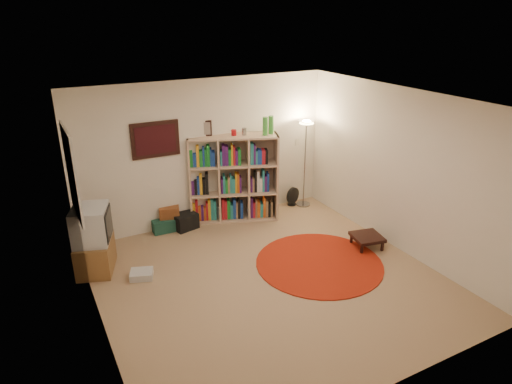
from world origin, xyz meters
TOP-DOWN VIEW (x-y plane):
  - room at (-0.05, 0.05)m, footprint 4.54×4.54m
  - bookshelf at (0.42, 2.10)m, footprint 1.60×0.96m
  - floor_lamp at (1.87, 1.99)m, footprint 0.35×0.35m
  - floor_fan at (1.69, 2.09)m, footprint 0.32×0.21m
  - tv_stand at (-2.08, 1.42)m, footprint 0.67×0.79m
  - dvd_box at (-1.57, 0.91)m, footprint 0.38×0.35m
  - suitcase at (-0.70, 2.25)m, footprint 0.68×0.45m
  - wicker_basket at (-0.72, 2.22)m, footprint 0.39×0.32m
  - duffel_bag at (-0.49, 2.11)m, footprint 0.45×0.40m
  - paper_towel at (0.20, 2.19)m, footprint 0.12×0.12m
  - red_rug at (0.87, 0.04)m, footprint 1.89×1.89m
  - side_table at (1.83, 0.11)m, footprint 0.53×0.53m

SIDE VIEW (x-z plane):
  - red_rug at x=0.87m, z-range 0.00..0.02m
  - dvd_box at x=-1.57m, z-range 0.00..0.10m
  - suitcase at x=-0.70m, z-range 0.00..0.21m
  - paper_towel at x=0.20m, z-range 0.00..0.23m
  - duffel_bag at x=-0.49m, z-range 0.00..0.27m
  - side_table at x=1.83m, z-range 0.07..0.27m
  - floor_fan at x=1.69m, z-range 0.00..0.36m
  - wicker_basket at x=-0.72m, z-range 0.21..0.41m
  - tv_stand at x=-2.08m, z-range -0.02..0.97m
  - bookshelf at x=0.42m, z-range -0.18..1.67m
  - room at x=-0.05m, z-range -0.01..2.53m
  - floor_lamp at x=1.87m, z-range 0.55..2.22m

